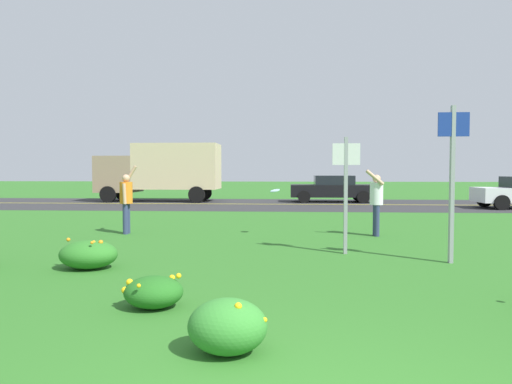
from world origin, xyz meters
TOP-DOWN VIEW (x-y plane):
  - ground_plane at (0.00, 10.45)m, footprint 120.00×120.00m
  - highway_strip at (0.00, 20.89)m, footprint 120.00×8.62m
  - highway_center_stripe at (0.00, 20.89)m, footprint 120.00×0.16m
  - daylily_clump_near_camera at (-3.67, 5.10)m, footprint 1.01×0.82m
  - daylily_clump_mid_right at (-0.77, 1.51)m, footprint 0.75×0.65m
  - daylily_clump_front_right at (-1.87, 2.89)m, footprint 0.75×0.70m
  - sign_post_near_path at (0.99, 6.88)m, footprint 0.56×0.10m
  - sign_post_by_roadside at (2.83, 6.03)m, footprint 0.56×0.10m
  - person_thrower_orange_shirt at (-4.56, 9.55)m, footprint 0.41×0.48m
  - person_catcher_white_shirt at (2.12, 9.57)m, footprint 0.49×0.49m
  - frisbee_pale_blue at (-0.53, 9.53)m, footprint 0.26×0.25m
  - car_black_center_right at (2.27, 22.83)m, footprint 4.50×2.00m
  - box_truck_tan at (-7.20, 22.83)m, footprint 6.70×2.46m

SIDE VIEW (x-z plane):
  - ground_plane at x=0.00m, z-range 0.00..0.00m
  - highway_strip at x=0.00m, z-range 0.00..0.01m
  - highway_center_stripe at x=0.00m, z-range 0.01..0.01m
  - daylily_clump_front_right at x=-1.87m, z-range -0.01..0.41m
  - daylily_clump_near_camera at x=-3.67m, z-range -0.02..0.52m
  - daylily_clump_mid_right at x=-0.77m, z-range 0.00..0.52m
  - car_black_center_right at x=2.27m, z-range 0.01..1.46m
  - person_catcher_white_shirt at x=2.12m, z-range 0.09..1.84m
  - person_thrower_orange_shirt at x=-4.56m, z-range 0.04..1.90m
  - frisbee_pale_blue at x=-0.53m, z-range 1.13..1.24m
  - sign_post_near_path at x=0.99m, z-range 0.26..2.66m
  - sign_post_by_roadside at x=2.83m, z-range 0.29..3.20m
  - box_truck_tan at x=-7.20m, z-range 0.20..3.40m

